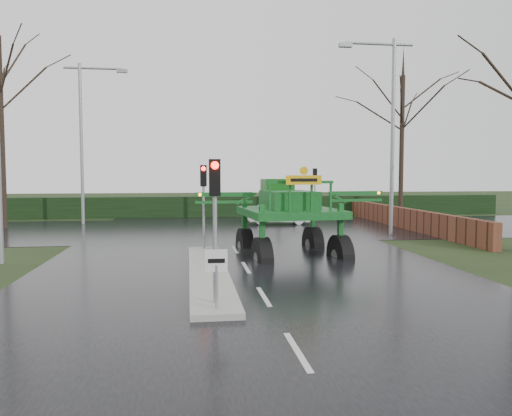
{
  "coord_description": "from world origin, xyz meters",
  "views": [
    {
      "loc": [
        -1.91,
        -12.53,
        3.2
      ],
      "look_at": [
        0.41,
        4.49,
        2.0
      ],
      "focal_mm": 35.0,
      "sensor_mm": 36.0,
      "label": 1
    }
  ],
  "objects": [
    {
      "name": "street_light_left_near",
      "position": [
        -8.19,
        6.0,
        5.99
      ],
      "size": [
        3.85,
        0.3,
        10.0
      ],
      "color": "gray",
      "rests_on": "ground"
    },
    {
      "name": "road_main",
      "position": [
        0.0,
        10.0,
        0.0
      ],
      "size": [
        14.0,
        80.0,
        0.02
      ],
      "primitive_type": "cube",
      "color": "black",
      "rests_on": "ground"
    },
    {
      "name": "road_cross",
      "position": [
        0.0,
        16.0,
        0.01
      ],
      "size": [
        80.0,
        12.0,
        0.02
      ],
      "primitive_type": "cube",
      "color": "black",
      "rests_on": "ground"
    },
    {
      "name": "median_island",
      "position": [
        -1.3,
        3.0,
        0.09
      ],
      "size": [
        1.2,
        10.0,
        0.16
      ],
      "primitive_type": "cube",
      "color": "gray",
      "rests_on": "ground"
    },
    {
      "name": "street_light_left_far",
      "position": [
        -8.19,
        20.0,
        5.99
      ],
      "size": [
        3.85,
        0.3,
        10.0
      ],
      "color": "gray",
      "rests_on": "ground"
    },
    {
      "name": "ground",
      "position": [
        0.0,
        0.0,
        0.0
      ],
      "size": [
        140.0,
        140.0,
        0.0
      ],
      "primitive_type": "plane",
      "color": "black",
      "rests_on": "ground"
    },
    {
      "name": "keep_left_sign",
      "position": [
        -1.3,
        -1.5,
        1.06
      ],
      "size": [
        0.5,
        0.07,
        1.35
      ],
      "color": "gray",
      "rests_on": "ground"
    },
    {
      "name": "traffic_signal_mid",
      "position": [
        -1.3,
        7.49,
        2.59
      ],
      "size": [
        0.26,
        0.33,
        3.52
      ],
      "color": "gray",
      "rests_on": "ground"
    },
    {
      "name": "tree_left_far",
      "position": [
        -12.5,
        18.0,
        7.15
      ],
      "size": [
        7.7,
        7.7,
        13.26
      ],
      "color": "black",
      "rests_on": "ground"
    },
    {
      "name": "street_light_right",
      "position": [
        8.19,
        12.0,
        5.99
      ],
      "size": [
        3.85,
        0.3,
        10.0
      ],
      "color": "gray",
      "rests_on": "ground"
    },
    {
      "name": "hedge_row",
      "position": [
        0.0,
        24.0,
        0.75
      ],
      "size": [
        44.0,
        0.9,
        1.5
      ],
      "primitive_type": "cube",
      "color": "black",
      "rests_on": "ground"
    },
    {
      "name": "crop_sprayer",
      "position": [
        0.74,
        5.63,
        2.04
      ],
      "size": [
        7.68,
        5.11,
        4.3
      ],
      "rotation": [
        0.0,
        0.0,
        0.1
      ],
      "color": "black",
      "rests_on": "ground"
    },
    {
      "name": "white_sedan",
      "position": [
        3.72,
        18.05,
        0.0
      ],
      "size": [
        4.09,
        1.67,
        1.32
      ],
      "primitive_type": "imported",
      "rotation": [
        0.0,
        0.0,
        1.5
      ],
      "color": "silver",
      "rests_on": "ground"
    },
    {
      "name": "brick_wall",
      "position": [
        10.5,
        16.0,
        0.6
      ],
      "size": [
        0.4,
        20.0,
        1.2
      ],
      "primitive_type": "cube",
      "color": "#592D1E",
      "rests_on": "ground"
    },
    {
      "name": "tree_right_far",
      "position": [
        13.0,
        21.0,
        6.5
      ],
      "size": [
        7.0,
        7.0,
        12.05
      ],
      "color": "black",
      "rests_on": "ground"
    },
    {
      "name": "traffic_signal_near",
      "position": [
        -1.3,
        -1.01,
        2.59
      ],
      "size": [
        0.26,
        0.33,
        3.52
      ],
      "color": "gray",
      "rests_on": "ground"
    },
    {
      "name": "traffic_signal_far",
      "position": [
        6.5,
        20.01,
        2.59
      ],
      "size": [
        0.26,
        0.33,
        3.52
      ],
      "rotation": [
        0.0,
        0.0,
        3.14
      ],
      "color": "gray",
      "rests_on": "ground"
    }
  ]
}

